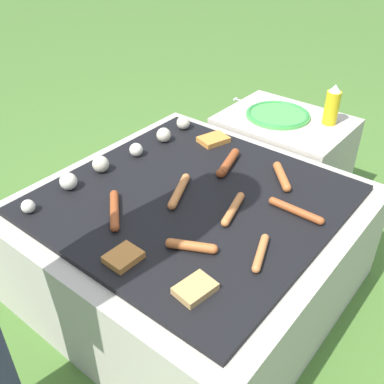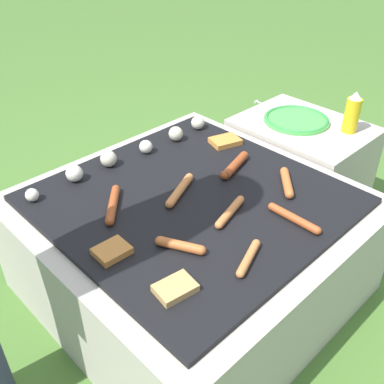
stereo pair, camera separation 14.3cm
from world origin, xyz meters
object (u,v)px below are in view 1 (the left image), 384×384
Objects in this scene: sausage_front_center at (233,209)px; condiment_bottle at (332,106)px; plate_colorful at (278,114)px; fork_utensil at (251,104)px.

condiment_bottle is at bearing 2.80° from sausage_front_center.
condiment_bottle reaches higher than plate_colorful.
sausage_front_center is 0.81× the size of fork_utensil.
sausage_front_center is 0.83m from fork_utensil.
plate_colorful is (0.69, 0.24, -0.00)m from sausage_front_center.
fork_utensil is (0.73, 0.40, -0.01)m from sausage_front_center.
fork_utensil is at bearing 95.93° from condiment_bottle.
plate_colorful is 1.62× the size of condiment_bottle.
sausage_front_center is 0.73m from plate_colorful.
condiment_bottle is at bearing -69.88° from plate_colorful.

